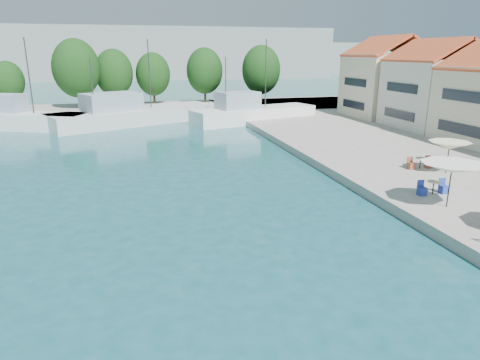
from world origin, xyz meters
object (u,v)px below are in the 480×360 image
object	(u,v)px
trawler_02	(20,119)
umbrella_cream	(450,145)
trawler_03	(133,115)
umbrella_white	(452,168)
trawler_04	(251,114)

from	to	relation	value
trawler_02	umbrella_cream	distance (m)	43.58
trawler_03	umbrella_white	world-z (taller)	trawler_03
trawler_02	trawler_03	world-z (taller)	same
trawler_03	umbrella_cream	bearing A→B (deg)	-82.85
umbrella_white	trawler_04	bearing A→B (deg)	91.92
trawler_02	umbrella_white	world-z (taller)	trawler_02
umbrella_white	trawler_03	bearing A→B (deg)	113.21
umbrella_cream	trawler_04	bearing A→B (deg)	101.48
trawler_03	umbrella_cream	xyz separation A→B (m)	(19.65, -29.94, 1.40)
trawler_03	umbrella_white	size ratio (longest dim) A/B	6.65
trawler_04	umbrella_cream	xyz separation A→B (m)	(5.56, -27.38, 1.39)
trawler_02	umbrella_white	distance (m)	44.63
trawler_02	trawler_03	bearing A→B (deg)	26.20
trawler_02	trawler_03	size ratio (longest dim) A/B	0.72
trawler_03	trawler_04	bearing A→B (deg)	-36.45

